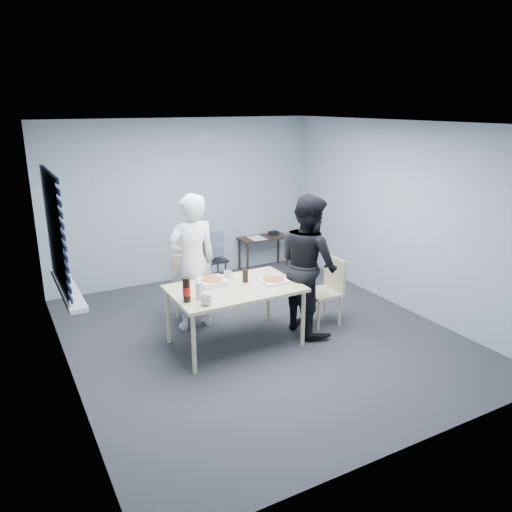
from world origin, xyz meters
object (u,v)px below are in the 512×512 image
backpack (213,246)px  mug_b (228,275)px  chair_far (190,283)px  person_white (192,262)px  stool (213,265)px  mug_a (206,301)px  chair_right (328,286)px  side_table (264,241)px  dining_table (235,292)px  person_black (308,264)px  soda_bottle (187,290)px

backpack → mug_b: 1.55m
chair_far → mug_b: bearing=-68.8°
person_white → stool: (0.76, 1.11, -0.48)m
backpack → mug_a: backpack is taller
chair_right → mug_a: 1.91m
chair_right → side_table: (0.36, 2.37, -0.01)m
chair_far → chair_right: 1.83m
stool → mug_b: size_ratio=5.15×
chair_far → chair_right: bearing=-32.4°
stool → mug_a: (-1.02, -2.15, 0.38)m
person_white → backpack: person_white is taller
dining_table → person_white: (-0.25, 0.70, 0.21)m
person_black → stool: person_black is taller
side_table → mug_b: mug_b is taller
person_white → mug_a: (-0.25, -1.04, -0.10)m
backpack → person_black: bearing=-72.8°
person_black → backpack: bearing=14.6°
chair_far → stool: size_ratio=1.73×
person_black → soda_bottle: person_black is taller
chair_right → soda_bottle: (-2.01, -0.14, 0.36)m
chair_right → person_black: bearing=-172.0°
mug_b → mug_a: bearing=-130.8°
mug_a → soda_bottle: (-0.15, 0.19, 0.08)m
chair_right → chair_far: bearing=147.6°
stool → mug_a: size_ratio=4.19×
chair_far → chair_right: size_ratio=1.00×
backpack → mug_a: 2.37m
chair_far → soda_bottle: size_ratio=3.22×
dining_table → chair_far: chair_far is taller
chair_far → backpack: backpack is taller
mug_a → mug_b: 0.87m
person_white → side_table: size_ratio=2.03×
mug_a → chair_far: bearing=76.3°
side_table → mug_a: (-2.22, -2.70, 0.29)m
dining_table → mug_a: 0.62m
stool → side_table: bearing=24.5°
chair_right → person_black: 0.52m
backpack → mug_a: (-1.02, -2.14, 0.07)m
chair_right → backpack: backpack is taller
person_white → soda_bottle: size_ratio=6.40×
chair_far → soda_bottle: soda_bottle is taller
side_table → stool: side_table is taller
mug_a → mug_b: (0.57, 0.66, -0.00)m
chair_far → side_table: size_ratio=1.02×
side_table → soda_bottle: bearing=-133.4°
stool → dining_table: bearing=-105.7°
person_black → soda_bottle: (-1.65, -0.09, -0.01)m
stool → mug_a: 2.41m
backpack → mug_b: size_ratio=4.22×
backpack → mug_b: backpack is taller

